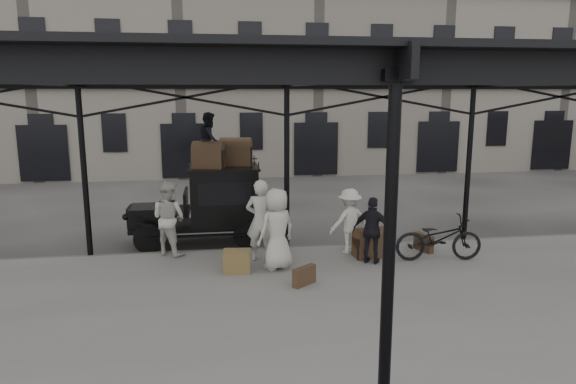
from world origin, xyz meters
The scene contains 18 objects.
ground centered at (0.00, 0.00, 0.00)m, with size 120.00×120.00×0.00m, color #383533.
platform centered at (0.00, -2.00, 0.07)m, with size 28.00×8.00×0.15m, color slate.
canopy centered at (0.00, -1.72, 4.60)m, with size 22.50×9.00×4.74m.
building_frontage centered at (0.00, 18.00, 7.00)m, with size 64.00×8.00×14.00m, color slate.
taxi centered at (-1.92, 3.07, 1.20)m, with size 3.65×1.55×2.18m.
porter_left centered at (-0.78, 0.94, 1.15)m, with size 0.73×0.48×2.00m, color beige.
porter_midleft centered at (-3.02, 1.80, 1.08)m, with size 0.91×0.71×1.86m, color beige.
porter_centre centered at (-0.47, 0.33, 1.09)m, with size 0.92×0.60×1.89m, color beige.
porter_official centered at (1.82, 0.37, 0.95)m, with size 0.94×0.39×1.61m, color black.
porter_right centered at (1.50, 1.26, 0.98)m, with size 1.07×0.61×1.65m, color silver.
bicycle centered at (3.48, 0.35, 0.70)m, with size 0.73×2.09×1.10m, color black.
porter_roof centered at (-1.95, 2.97, 2.92)m, with size 0.72×0.56×1.47m, color black.
steamer_trunk_roof_near centered at (-2.00, 2.82, 2.48)m, with size 0.81×0.50×0.60m, color #472E20, non-canonical shape.
steamer_trunk_roof_far centered at (-1.25, 3.27, 2.50)m, with size 0.87×0.53×0.64m, color #472E20, non-canonical shape.
steamer_trunk_platform centered at (1.96, 0.86, 0.46)m, with size 0.85×0.52×0.62m, color #472E20, non-canonical shape.
wicker_hamper centered at (-1.41, 0.23, 0.40)m, with size 0.60×0.45×0.50m, color olive.
suitcase_upright centered at (3.43, 1.09, 0.38)m, with size 0.15×0.60×0.45m, color #472E20.
suitcase_flat centered at (-0.03, -0.79, 0.35)m, with size 0.60×0.15×0.40m, color #472E20.
Camera 1 is at (-1.88, -10.95, 4.19)m, focal length 32.00 mm.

